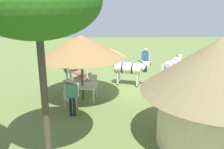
% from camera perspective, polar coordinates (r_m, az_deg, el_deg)
% --- Properties ---
extents(ground_plane, '(36.00, 36.00, 0.00)m').
position_cam_1_polar(ground_plane, '(14.14, 3.14, -3.26)').
color(ground_plane, olive).
extents(thatched_hut, '(4.90, 4.90, 3.68)m').
position_cam_1_polar(thatched_hut, '(9.02, 21.93, -2.31)').
color(thatched_hut, beige).
rests_on(thatched_hut, ground_plane).
extents(shade_umbrella, '(4.12, 4.12, 3.20)m').
position_cam_1_polar(shade_umbrella, '(12.08, -6.86, 6.26)').
color(shade_umbrella, brown).
rests_on(shade_umbrella, ground_plane).
extents(patio_dining_table, '(1.50, 1.19, 0.74)m').
position_cam_1_polar(patio_dining_table, '(12.61, -6.54, -2.74)').
color(patio_dining_table, silver).
rests_on(patio_dining_table, ground_plane).
extents(patio_chair_near_lawn, '(0.58, 0.57, 0.90)m').
position_cam_1_polar(patio_chair_near_lawn, '(11.69, -9.38, -5.24)').
color(patio_chair_near_lawn, silver).
rests_on(patio_chair_near_lawn, ground_plane).
extents(patio_chair_east_end, '(0.56, 0.55, 0.90)m').
position_cam_1_polar(patio_chair_east_end, '(13.70, -4.35, -1.66)').
color(patio_chair_east_end, white).
rests_on(patio_chair_east_end, ground_plane).
extents(guest_beside_umbrella, '(0.61, 0.23, 1.71)m').
position_cam_1_polar(guest_beside_umbrella, '(10.86, -8.90, -4.13)').
color(guest_beside_umbrella, '#1B242B').
rests_on(guest_beside_umbrella, ground_plane).
extents(standing_watcher, '(0.50, 0.43, 1.65)m').
position_cam_1_polar(standing_watcher, '(17.12, 7.44, 3.72)').
color(standing_watcher, black).
rests_on(standing_watcher, ground_plane).
extents(striped_lounge_chair, '(0.91, 0.71, 0.62)m').
position_cam_1_polar(striped_lounge_chair, '(12.72, 14.52, -4.99)').
color(striped_lounge_chair, teal).
rests_on(striped_lounge_chair, ground_plane).
extents(zebra_nearest_camera, '(1.60, 1.77, 1.56)m').
position_cam_1_polar(zebra_nearest_camera, '(15.33, 13.20, 1.91)').
color(zebra_nearest_camera, silver).
rests_on(zebra_nearest_camera, ground_plane).
extents(zebra_by_umbrella, '(2.08, 1.08, 1.52)m').
position_cam_1_polar(zebra_by_umbrella, '(14.51, 3.79, 1.34)').
color(zebra_by_umbrella, silver).
rests_on(zebra_by_umbrella, ground_plane).
extents(zebra_toward_hut, '(1.78, 1.87, 1.52)m').
position_cam_1_polar(zebra_toward_hut, '(15.33, -7.64, 2.07)').
color(zebra_toward_hut, silver).
rests_on(zebra_toward_hut, ground_plane).
extents(acacia_tree_far_lawn, '(3.35, 3.35, 5.82)m').
position_cam_1_polar(acacia_tree_far_lawn, '(6.99, -16.37, 15.37)').
color(acacia_tree_far_lawn, '#454132').
rests_on(acacia_tree_far_lawn, ground_plane).
extents(brick_patio_kerb, '(1.75, 2.59, 0.08)m').
position_cam_1_polar(brick_patio_kerb, '(17.14, -7.86, 0.43)').
color(brick_patio_kerb, '#AA4A4C').
rests_on(brick_patio_kerb, ground_plane).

